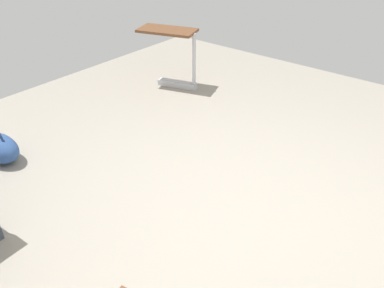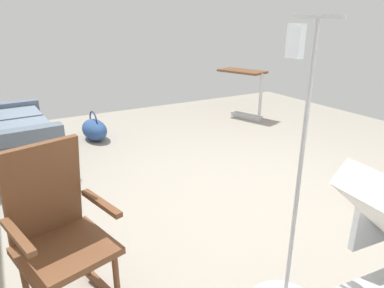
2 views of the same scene
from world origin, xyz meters
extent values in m
plane|color=gray|center=(0.00, 0.00, 0.00)|extent=(7.31, 7.31, 0.00)
cube|color=slate|center=(1.89, 2.02, 0.23)|extent=(1.65, 0.94, 0.45)
cube|color=slate|center=(1.52, 1.96, 0.49)|extent=(0.71, 0.68, 0.10)
cube|color=slate|center=(2.26, 2.00, 0.49)|extent=(0.71, 0.68, 0.10)
cube|color=slate|center=(1.18, 1.98, 0.30)|extent=(0.23, 0.86, 0.60)
cube|color=slate|center=(2.59, 2.06, 0.30)|extent=(0.23, 0.86, 0.60)
cylinder|color=brown|center=(-1.02, 1.69, 0.25)|extent=(0.04, 0.04, 0.40)
cylinder|color=brown|center=(-0.67, 1.78, 0.25)|extent=(0.04, 0.04, 0.40)
cylinder|color=brown|center=(-0.76, 2.15, 0.25)|extent=(0.04, 0.04, 0.40)
cube|color=brown|center=(-0.89, 1.92, 0.45)|extent=(0.57, 0.58, 0.04)
cube|color=brown|center=(-0.70, 1.97, 0.75)|extent=(0.22, 0.45, 0.60)
cube|color=brown|center=(-0.86, 1.69, 0.67)|extent=(0.38, 0.14, 0.03)
cube|color=brown|center=(-0.97, 2.14, 0.67)|extent=(0.38, 0.14, 0.03)
cube|color=#B2B5BA|center=(2.01, -1.67, 0.04)|extent=(0.61, 0.30, 0.08)
cylinder|color=black|center=(1.77, -1.75, 0.03)|extent=(0.07, 0.07, 0.06)
cylinder|color=black|center=(2.26, -1.59, 0.03)|extent=(0.07, 0.07, 0.06)
cylinder|color=#B2B5BA|center=(1.77, -1.75, 0.45)|extent=(0.05, 0.05, 0.74)
cube|color=brown|center=(2.15, -1.63, 0.82)|extent=(0.88, 0.63, 0.04)
ellipsoid|color=#2D4C84|center=(2.22, 0.98, 0.15)|extent=(0.59, 0.37, 0.30)
torus|color=navy|center=(2.22, 0.98, 0.28)|extent=(0.30, 0.05, 0.30)
cylinder|color=#B2B5BA|center=(-1.50, 0.81, 0.85)|extent=(0.02, 0.02, 1.65)
cube|color=#B2B5BA|center=(-1.50, 0.81, 1.68)|extent=(0.28, 0.02, 0.02)
cube|color=white|center=(-1.38, 0.81, 1.57)|extent=(0.09, 0.04, 0.16)
camera|label=1|loc=(-1.52, 2.36, 2.34)|focal=36.36mm
camera|label=2|loc=(-2.63, 2.10, 1.67)|focal=31.99mm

